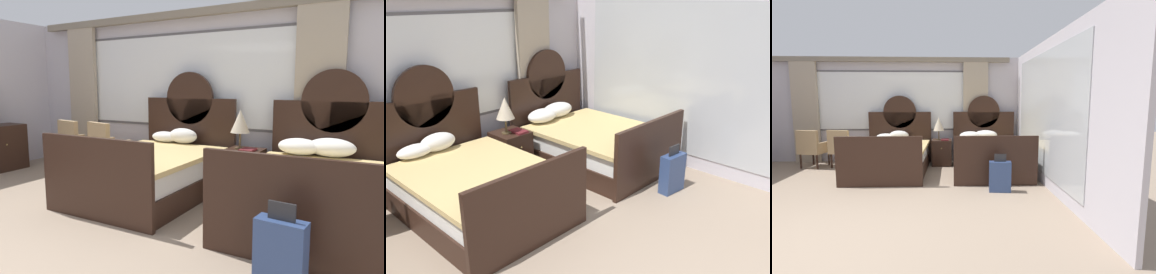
# 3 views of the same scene
# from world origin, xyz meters

# --- Properties ---
(wall_back_window) EXTENTS (6.58, 0.22, 2.70)m
(wall_back_window) POSITION_xyz_m (0.00, 4.39, 1.42)
(wall_back_window) COLOR silver
(wall_back_window) RESTS_ON ground_plane
(wall_right_mirror) EXTENTS (0.08, 4.98, 2.70)m
(wall_right_mirror) POSITION_xyz_m (3.32, 1.92, 1.35)
(wall_right_mirror) COLOR silver
(wall_right_mirror) RESTS_ON ground_plane
(bed_near_window) EXTENTS (1.58, 2.19, 1.72)m
(bed_near_window) POSITION_xyz_m (0.22, 3.20, 0.35)
(bed_near_window) COLOR black
(bed_near_window) RESTS_ON ground_plane
(bed_near_mirror) EXTENTS (1.58, 2.19, 1.72)m
(bed_near_mirror) POSITION_xyz_m (2.37, 3.21, 0.36)
(bed_near_mirror) COLOR black
(bed_near_mirror) RESTS_ON ground_plane
(nightstand_between_beds) EXTENTS (0.49, 0.51, 0.63)m
(nightstand_between_beds) POSITION_xyz_m (1.30, 3.86, 0.31)
(nightstand_between_beds) COLOR black
(nightstand_between_beds) RESTS_ON ground_plane
(table_lamp_on_nightstand) EXTENTS (0.27, 0.27, 0.55)m
(table_lamp_on_nightstand) POSITION_xyz_m (1.23, 3.85, 1.01)
(table_lamp_on_nightstand) COLOR brown
(table_lamp_on_nightstand) RESTS_ON nightstand_between_beds
(book_on_nightstand) EXTENTS (0.18, 0.26, 0.03)m
(book_on_nightstand) POSITION_xyz_m (1.38, 3.76, 0.64)
(book_on_nightstand) COLOR maroon
(book_on_nightstand) RESTS_ON nightstand_between_beds
(suitcase_on_floor) EXTENTS (0.39, 0.19, 0.67)m
(suitcase_on_floor) POSITION_xyz_m (2.40, 1.73, 0.27)
(suitcase_on_floor) COLOR navy
(suitcase_on_floor) RESTS_ON ground_plane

